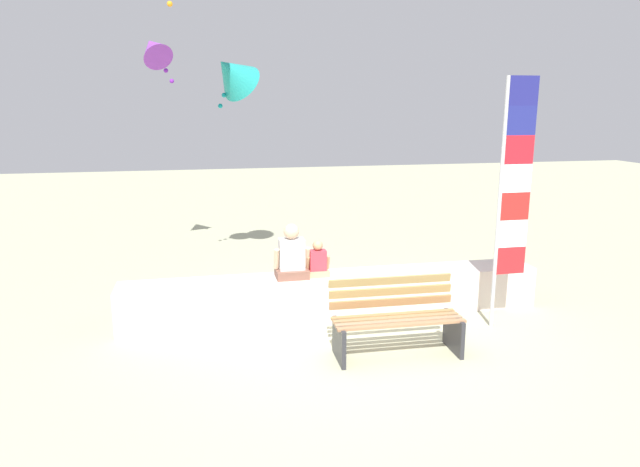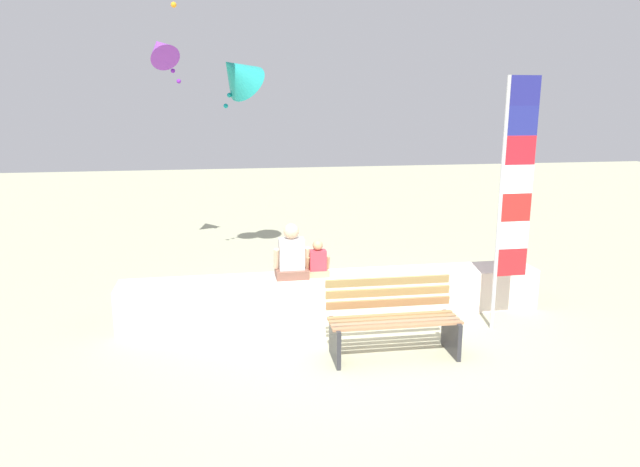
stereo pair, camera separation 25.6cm
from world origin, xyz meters
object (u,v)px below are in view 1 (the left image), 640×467
person_adult (292,257)px  park_bench (396,320)px  kite_teal (231,73)px  kite_purple (154,49)px  person_child (318,262)px  flag_banner (511,188)px

person_adult → park_bench: bearing=-53.4°
kite_teal → kite_purple: 1.60m
park_bench → kite_purple: kite_purple is taller
person_child → kite_teal: bearing=110.4°
park_bench → person_adult: person_adult is taller
person_child → person_adult: bearing=-180.0°
kite_teal → kite_purple: size_ratio=1.24×
person_adult → flag_banner: flag_banner is taller
person_adult → person_child: 0.38m
person_child → flag_banner: bearing=-19.8°
kite_teal → kite_purple: (-1.29, 0.84, 0.43)m
park_bench → flag_banner: bearing=17.4°
kite_teal → park_bench: bearing=-67.7°
kite_purple → person_adult: bearing=-61.1°
person_adult → kite_teal: bearing=102.9°
kite_teal → person_adult: bearing=-77.1°
flag_banner → kite_teal: size_ratio=2.79×
person_child → kite_purple: kite_purple is taller
person_child → flag_banner: flag_banner is taller
park_bench → kite_teal: 5.21m
person_child → kite_purple: 5.10m
person_adult → person_child: size_ratio=1.49×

